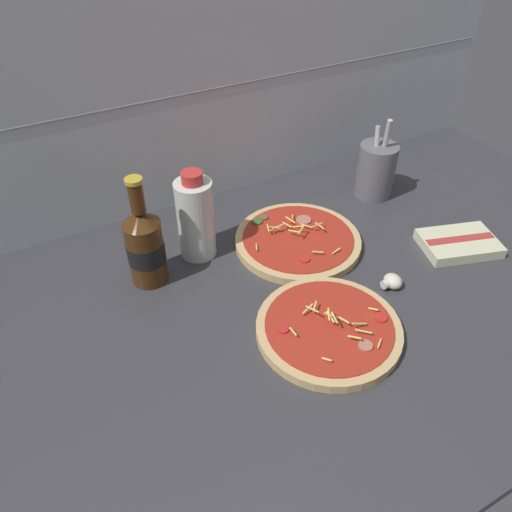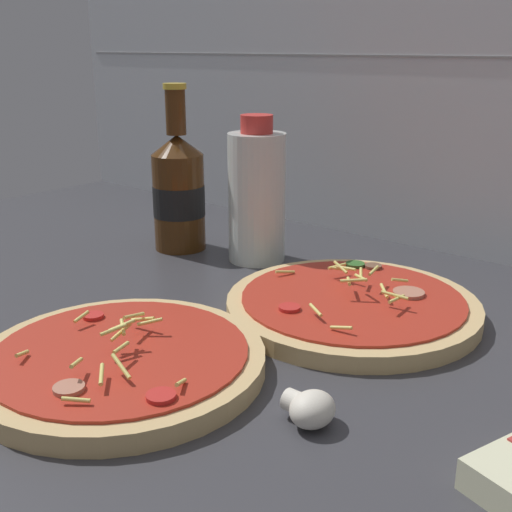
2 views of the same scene
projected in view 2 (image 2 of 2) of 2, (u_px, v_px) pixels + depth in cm
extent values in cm
cube|color=#38383D|center=(232.00, 370.00, 62.78)|extent=(160.00, 90.00, 2.50)
cube|color=silver|center=(454.00, 57.00, 86.92)|extent=(160.00, 1.00, 60.00)
cube|color=gray|center=(452.00, 57.00, 86.52)|extent=(156.80, 0.16, 0.30)
cylinder|color=tan|center=(121.00, 362.00, 59.57)|extent=(26.95, 26.95, 1.90)
cylinder|color=#B22D1E|center=(120.00, 352.00, 59.22)|extent=(23.71, 23.71, 0.30)
cylinder|color=#B7755B|center=(69.00, 388.00, 52.22)|extent=(2.60, 2.60, 0.40)
cylinder|color=red|center=(93.00, 316.00, 66.16)|extent=(2.13, 2.13, 0.40)
cylinder|color=red|center=(161.00, 396.00, 51.04)|extent=(2.43, 2.43, 0.40)
cylinder|color=#EADB6B|center=(122.00, 326.00, 58.78)|extent=(1.57, 2.37, 1.05)
cylinder|color=#EADB6B|center=(123.00, 327.00, 58.74)|extent=(1.90, 1.44, 0.96)
cylinder|color=#EADB6B|center=(81.00, 317.00, 63.96)|extent=(0.65, 2.01, 0.74)
cylinder|color=#EADB6B|center=(134.00, 316.00, 61.91)|extent=(1.09, 3.09, 1.09)
cylinder|color=#EADB6B|center=(121.00, 332.00, 58.58)|extent=(0.49, 2.48, 1.14)
cylinder|color=#EADB6B|center=(76.00, 400.00, 50.07)|extent=(2.03, 1.67, 0.50)
cylinder|color=#EADB6B|center=(76.00, 363.00, 53.89)|extent=(1.72, 2.20, 0.86)
cylinder|color=#EADB6B|center=(22.00, 354.00, 57.30)|extent=(1.21, 1.82, 0.80)
cylinder|color=#EADB6B|center=(181.00, 382.00, 52.52)|extent=(1.21, 1.95, 0.92)
cylinder|color=#EADB6B|center=(121.00, 348.00, 56.38)|extent=(1.07, 2.27, 0.43)
cylinder|color=#EADB6B|center=(113.00, 330.00, 57.61)|extent=(0.90, 2.57, 0.61)
cylinder|color=#EADB6B|center=(121.00, 366.00, 53.88)|extent=(3.04, 0.94, 1.35)
cylinder|color=#EADB6B|center=(150.00, 322.00, 62.05)|extent=(2.03, 2.02, 0.85)
cylinder|color=#EADB6B|center=(143.00, 319.00, 63.17)|extent=(2.77, 1.03, 1.03)
cylinder|color=#EADB6B|center=(102.00, 374.00, 52.93)|extent=(2.55, 2.21, 0.61)
cylinder|color=tan|center=(352.00, 307.00, 72.29)|extent=(28.36, 28.36, 1.85)
cylinder|color=#B22D1E|center=(352.00, 298.00, 71.95)|extent=(24.96, 24.96, 0.30)
cylinder|color=#336628|center=(355.00, 264.00, 81.86)|extent=(2.41, 2.41, 0.40)
cylinder|color=red|center=(287.00, 307.00, 68.56)|extent=(2.33, 2.33, 0.40)
cylinder|color=#B7755B|center=(409.00, 293.00, 72.48)|extent=(3.56, 3.56, 0.40)
cylinder|color=brown|center=(371.00, 266.00, 81.35)|extent=(2.14, 2.14, 0.40)
cylinder|color=#EADB6B|center=(341.00, 328.00, 62.86)|extent=(2.35, 0.71, 0.82)
cylinder|color=#EADB6B|center=(316.00, 310.00, 66.11)|extent=(2.36, 1.49, 0.65)
cylinder|color=#EADB6B|center=(337.00, 266.00, 77.97)|extent=(1.23, 2.54, 0.47)
cylinder|color=#EADB6B|center=(349.00, 281.00, 72.05)|extent=(2.13, 2.80, 0.70)
cylinder|color=#EADB6B|center=(361.00, 274.00, 74.40)|extent=(1.54, 2.19, 0.90)
cylinder|color=#EADB6B|center=(361.00, 278.00, 71.68)|extent=(2.28, 1.49, 0.53)
cylinder|color=#EADB6B|center=(395.00, 295.00, 68.36)|extent=(3.01, 0.74, 0.54)
cylinder|color=#EADB6B|center=(354.00, 280.00, 70.58)|extent=(2.62, 1.98, 0.62)
cylinder|color=#EADB6B|center=(384.00, 291.00, 70.80)|extent=(2.23, 2.32, 0.80)
cylinder|color=#EADB6B|center=(339.00, 269.00, 76.73)|extent=(1.96, 1.03, 0.48)
cylinder|color=#EADB6B|center=(397.00, 299.00, 67.86)|extent=(0.43, 3.31, 0.66)
cylinder|color=#EADB6B|center=(345.00, 268.00, 76.01)|extent=(2.70, 0.46, 0.59)
cylinder|color=#EADB6B|center=(285.00, 272.00, 78.57)|extent=(1.46, 2.48, 0.74)
cylinder|color=#EADB6B|center=(400.00, 280.00, 74.76)|extent=(1.47, 2.01, 0.77)
cylinder|color=#EADB6B|center=(374.00, 271.00, 73.90)|extent=(1.00, 3.00, 0.38)
cylinder|color=#EADB6B|center=(341.00, 267.00, 76.39)|extent=(2.48, 1.16, 1.05)
cylinder|color=#47280F|center=(179.00, 202.00, 94.24)|extent=(7.56, 7.56, 14.05)
cone|color=#47280F|center=(177.00, 145.00, 91.60)|extent=(7.56, 7.56, 2.83)
cylinder|color=#47280F|center=(176.00, 112.00, 90.17)|extent=(2.87, 2.87, 6.30)
cylinder|color=gold|center=(175.00, 86.00, 89.06)|extent=(3.30, 3.30, 0.80)
cylinder|color=black|center=(179.00, 200.00, 94.15)|extent=(7.63, 7.63, 4.50)
cylinder|color=silver|center=(257.00, 198.00, 88.45)|extent=(7.95, 7.95, 17.80)
cylinder|color=red|center=(257.00, 124.00, 85.29)|extent=(4.37, 4.37, 2.43)
cylinder|color=white|center=(296.00, 402.00, 51.96)|extent=(1.85, 1.85, 1.85)
ellipsoid|color=silver|center=(312.00, 409.00, 50.95)|extent=(3.50, 4.12, 2.89)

